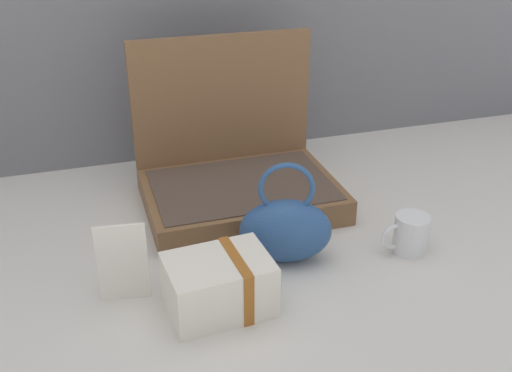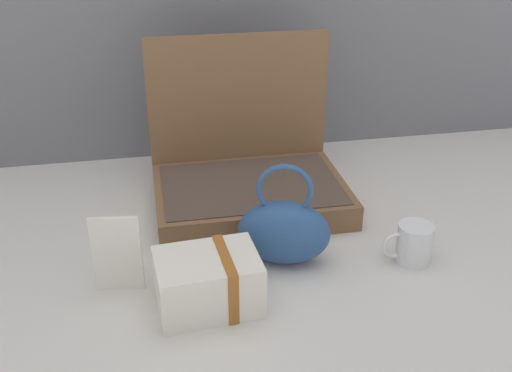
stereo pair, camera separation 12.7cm
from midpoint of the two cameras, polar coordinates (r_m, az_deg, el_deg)
ground_plane at (r=1.36m, az=1.45°, el=-5.97°), size 6.00×6.00×0.00m
open_suitcase at (r=1.53m, az=1.50°, el=1.59°), size 0.48×0.35×0.40m
teal_pouch_handbag at (r=1.28m, az=5.51°, el=-4.34°), size 0.22×0.16×0.23m
cream_toiletry_bag at (r=1.16m, az=-1.31°, el=-9.18°), size 0.21×0.16×0.11m
coffee_mug at (r=1.36m, az=17.36°, el=-5.31°), size 0.11×0.08×0.09m
info_card_left at (r=1.21m, az=-10.19°, el=-6.49°), size 0.10×0.02×0.17m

